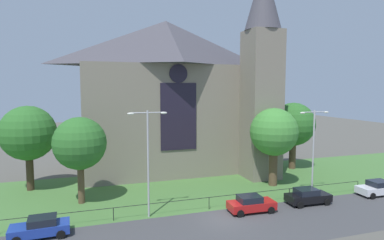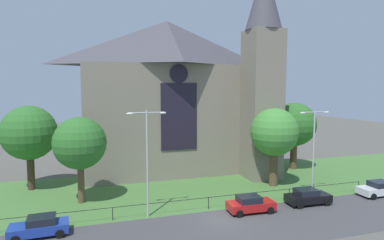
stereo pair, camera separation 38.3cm
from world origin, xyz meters
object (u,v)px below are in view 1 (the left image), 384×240
Objects in this scene: streetlamp_near at (148,151)px; tree_left_near at (80,144)px; streetlamp_far at (313,143)px; tree_right_far at (293,125)px; parked_car_red at (251,204)px; tree_left_far at (28,133)px; parked_car_white at (378,188)px; parked_car_blue at (40,227)px; church_building at (173,94)px; parked_car_black at (308,196)px; tree_right_near at (274,133)px.

tree_left_near is at bearing 135.54° from streetlamp_near.
tree_right_far is at bearing 64.15° from streetlamp_far.
streetlamp_far reaches higher than parked_car_red.
tree_right_far is at bearing 26.50° from streetlamp_near.
tree_right_far is 28.26m from tree_left_near.
tree_left_far is 37.42m from parked_car_white.
streetlamp_near is 2.16× the size of parked_car_blue.
streetlamp_near is at bearing -112.04° from church_building.
tree_left_far is 2.16× the size of parked_car_red.
parked_car_blue is 1.00× the size of parked_car_black.
tree_left_near is (-27.70, -5.59, -0.30)m from tree_right_far.
tree_left_far is at bearing 179.14° from tree_right_far.
tree_right_far is 2.13× the size of parked_car_blue.
streetlamp_near reaches higher than tree_left_far.
tree_right_near is 16.03m from streetlamp_near.
church_building reaches higher than tree_left_far.
tree_left_near is 22.40m from parked_car_black.
tree_right_near is 1.00× the size of streetlamp_far.
tree_left_near is 20.83m from tree_right_near.
church_building is 6.08× the size of parked_car_blue.
tree_right_near is at bearing -35.99° from parked_car_white.
church_building is 3.10× the size of tree_left_near.
tree_left_near is 8.10m from tree_left_far.
parked_car_black is (23.54, -0.21, 0.00)m from parked_car_blue.
parked_car_blue is (-23.68, -6.19, -5.33)m from tree_right_near.
parked_car_blue is at bearing -179.12° from parked_car_red.
parked_car_red is at bearing -167.68° from streetlamp_far.
tree_left_far is (-33.03, 0.50, 0.12)m from tree_right_far.
tree_left_near is at bearing -115.42° from parked_car_blue.
tree_right_far is at bearing 62.98° from parked_car_black.
tree_left_near is 8.92m from parked_car_blue.
tree_right_far is 1.02× the size of streetlamp_far.
tree_left_near is 7.78m from streetlamp_near.
streetlamp_near reaches higher than tree_left_near.
parked_car_red is (2.56, -17.50, -9.53)m from church_building.
tree_left_near is 0.94× the size of streetlamp_far.
parked_car_white is at bearing -82.84° from tree_right_far.
tree_right_far is 12.28m from streetlamp_far.
streetlamp_far is at bearing -22.63° from tree_left_far.
streetlamp_far is (27.68, -11.54, -0.62)m from tree_left_far.
parked_car_blue is at bearing -165.35° from tree_right_near.
tree_right_far is 33.39m from parked_car_blue.
streetlamp_far is 2.09× the size of parked_car_blue.
parked_car_white is at bearing 1.84° from parked_car_black.
tree_right_near reaches higher than parked_car_white.
tree_left_far reaches higher than tree_left_near.
parked_car_blue is (2.47, -12.85, -5.48)m from tree_left_far.
tree_right_near is 2.08× the size of parked_car_blue.
church_building reaches higher than parked_car_black.
church_building is 19.47m from streetlamp_far.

